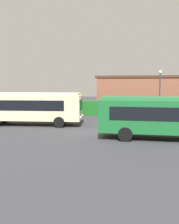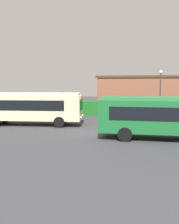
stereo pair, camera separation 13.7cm
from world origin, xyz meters
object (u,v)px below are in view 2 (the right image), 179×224
at_px(lamppost, 160,89).
at_px(traffic_cone, 139,119).
at_px(bus_cream, 30,107).
at_px(bus_green, 170,115).
at_px(person_center, 20,112).

bearing_deg(lamppost, traffic_cone, -133.79).
xyz_separation_m(bus_cream, traffic_cone, (9.99, 4.19, -1.48)).
distance_m(bus_green, traffic_cone, 8.01).
height_order(bus_green, person_center, bus_green).
bearing_deg(bus_green, lamppost, 89.20).
bearing_deg(person_center, bus_cream, 99.44).
bearing_deg(bus_cream, person_center, 129.95).
bearing_deg(bus_green, traffic_cone, 104.90).
xyz_separation_m(bus_green, person_center, (-14.57, 5.21, -0.75)).
bearing_deg(bus_green, bus_cream, 162.05).
bearing_deg(person_center, bus_green, 121.25).
distance_m(bus_green, lamppost, 9.77).
bearing_deg(bus_green, person_center, 157.28).
bearing_deg(traffic_cone, bus_green, -72.05).
relative_size(bus_cream, bus_green, 0.99).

